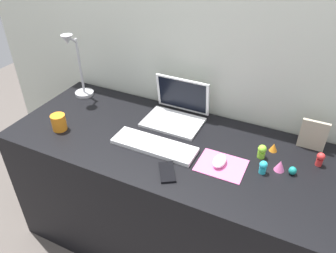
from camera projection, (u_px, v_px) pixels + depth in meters
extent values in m
plane|color=#59514C|center=(173.00, 240.00, 2.00)|extent=(6.00, 6.00, 0.00)
cube|color=beige|center=(203.00, 93.00, 1.81)|extent=(2.87, 0.05, 1.67)
cube|color=black|center=(173.00, 197.00, 1.79)|extent=(1.67, 0.67, 0.74)
cube|color=white|center=(173.00, 122.00, 1.73)|extent=(0.30, 0.21, 0.01)
cube|color=white|center=(183.00, 95.00, 1.76)|extent=(0.30, 0.04, 0.20)
cube|color=black|center=(182.00, 95.00, 1.75)|extent=(0.27, 0.03, 0.17)
cube|color=white|center=(154.00, 145.00, 1.55)|extent=(0.41, 0.13, 0.02)
cube|color=pink|center=(221.00, 165.00, 1.45)|extent=(0.21, 0.17, 0.00)
ellipsoid|color=white|center=(220.00, 161.00, 1.44)|extent=(0.06, 0.10, 0.03)
cube|color=black|center=(167.00, 172.00, 1.41)|extent=(0.12, 0.14, 0.01)
cylinder|color=#B7B7BC|center=(85.00, 93.00, 1.98)|extent=(0.11, 0.11, 0.02)
cylinder|color=#B7B7BC|center=(80.00, 67.00, 1.89)|extent=(0.01, 0.01, 0.33)
cylinder|color=#B7B7BC|center=(71.00, 39.00, 1.77)|extent=(0.01, 0.08, 0.08)
cone|color=#B7B7BC|center=(67.00, 40.00, 1.74)|extent=(0.06, 0.06, 0.05)
cube|color=#B2A58C|center=(313.00, 135.00, 1.51)|extent=(0.12, 0.02, 0.15)
cylinder|color=orange|center=(59.00, 122.00, 1.66)|extent=(0.07, 0.07, 0.08)
ellipsoid|color=teal|center=(293.00, 171.00, 1.39)|extent=(0.03, 0.03, 0.04)
cylinder|color=#28B7CC|center=(262.00, 170.00, 1.40)|extent=(0.03, 0.03, 0.03)
sphere|color=#28B7CC|center=(264.00, 165.00, 1.39)|extent=(0.03, 0.03, 0.03)
cylinder|color=red|center=(319.00, 162.00, 1.44)|extent=(0.03, 0.03, 0.03)
sphere|color=red|center=(321.00, 156.00, 1.43)|extent=(0.03, 0.03, 0.03)
cylinder|color=#8CDB33|center=(261.00, 154.00, 1.49)|extent=(0.03, 0.03, 0.03)
sphere|color=#8CDB33|center=(262.00, 149.00, 1.47)|extent=(0.04, 0.04, 0.04)
cone|color=pink|center=(280.00, 166.00, 1.41)|extent=(0.05, 0.05, 0.05)
cone|color=orange|center=(274.00, 147.00, 1.53)|extent=(0.04, 0.04, 0.04)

